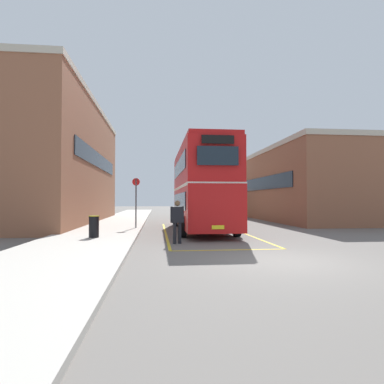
{
  "coord_description": "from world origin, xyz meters",
  "views": [
    {
      "loc": [
        -3.57,
        -9.09,
        1.76
      ],
      "look_at": [
        -1.27,
        12.7,
        2.29
      ],
      "focal_mm": 30.57,
      "sensor_mm": 36.0,
      "label": 1
    }
  ],
  "objects_px": {
    "pedestrian_boarding": "(177,219)",
    "bus_stop_sign": "(136,198)",
    "litter_bin": "(94,226)",
    "single_deck_bus": "(211,201)",
    "double_decker_bus": "(201,187)"
  },
  "relations": [
    {
      "from": "pedestrian_boarding",
      "to": "bus_stop_sign",
      "type": "height_order",
      "value": "bus_stop_sign"
    },
    {
      "from": "pedestrian_boarding",
      "to": "litter_bin",
      "type": "height_order",
      "value": "pedestrian_boarding"
    },
    {
      "from": "single_deck_bus",
      "to": "bus_stop_sign",
      "type": "bearing_deg",
      "value": -112.69
    },
    {
      "from": "single_deck_bus",
      "to": "pedestrian_boarding",
      "type": "height_order",
      "value": "single_deck_bus"
    },
    {
      "from": "double_decker_bus",
      "to": "bus_stop_sign",
      "type": "xyz_separation_m",
      "value": [
        -3.73,
        0.65,
        -0.65
      ]
    },
    {
      "from": "single_deck_bus",
      "to": "litter_bin",
      "type": "distance_m",
      "value": 23.94
    },
    {
      "from": "double_decker_bus",
      "to": "litter_bin",
      "type": "distance_m",
      "value": 6.9
    },
    {
      "from": "double_decker_bus",
      "to": "pedestrian_boarding",
      "type": "relative_size",
      "value": 6.1
    },
    {
      "from": "double_decker_bus",
      "to": "litter_bin",
      "type": "bearing_deg",
      "value": -141.79
    },
    {
      "from": "pedestrian_boarding",
      "to": "bus_stop_sign",
      "type": "bearing_deg",
      "value": 108.38
    },
    {
      "from": "single_deck_bus",
      "to": "bus_stop_sign",
      "type": "relative_size",
      "value": 3.28
    },
    {
      "from": "litter_bin",
      "to": "double_decker_bus",
      "type": "bearing_deg",
      "value": 38.21
    },
    {
      "from": "single_deck_bus",
      "to": "pedestrian_boarding",
      "type": "distance_m",
      "value": 24.21
    },
    {
      "from": "double_decker_bus",
      "to": "pedestrian_boarding",
      "type": "xyz_separation_m",
      "value": [
        -1.69,
        -5.49,
        -1.5
      ]
    },
    {
      "from": "double_decker_bus",
      "to": "litter_bin",
      "type": "xyz_separation_m",
      "value": [
        -5.21,
        -4.11,
        -1.9
      ]
    }
  ]
}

